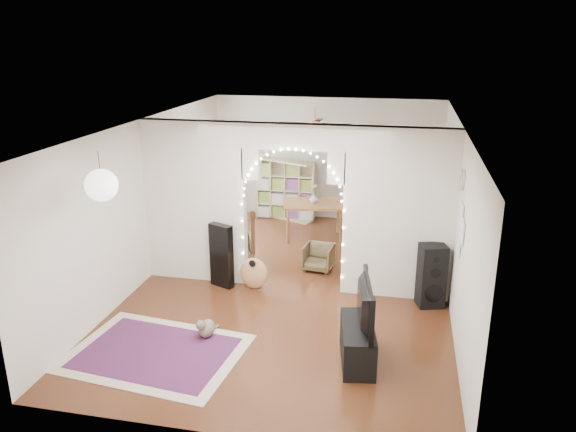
% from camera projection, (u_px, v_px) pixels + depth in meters
% --- Properties ---
extents(floor, '(7.50, 7.50, 0.00)m').
position_uv_depth(floor, '(293.00, 285.00, 9.36)').
color(floor, black).
rests_on(floor, ground).
extents(ceiling, '(5.00, 7.50, 0.02)m').
position_uv_depth(ceiling, '(294.00, 123.00, 8.52)').
color(ceiling, white).
rests_on(ceiling, wall_back).
extents(wall_back, '(5.00, 0.02, 2.70)m').
position_uv_depth(wall_back, '(327.00, 159.00, 12.43)').
color(wall_back, silver).
rests_on(wall_back, floor).
extents(wall_front, '(5.00, 0.02, 2.70)m').
position_uv_depth(wall_front, '(218.00, 320.00, 5.45)').
color(wall_front, silver).
rests_on(wall_front, floor).
extents(wall_left, '(0.02, 7.50, 2.70)m').
position_uv_depth(wall_left, '(148.00, 199.00, 9.43)').
color(wall_left, silver).
rests_on(wall_left, floor).
extents(wall_right, '(0.02, 7.50, 2.70)m').
position_uv_depth(wall_right, '(456.00, 218.00, 8.45)').
color(wall_right, silver).
rests_on(wall_right, floor).
extents(divider_wall, '(5.00, 0.20, 2.70)m').
position_uv_depth(divider_wall, '(293.00, 204.00, 8.92)').
color(divider_wall, silver).
rests_on(divider_wall, floor).
extents(fairy_lights, '(1.64, 0.04, 1.60)m').
position_uv_depth(fairy_lights, '(292.00, 198.00, 8.76)').
color(fairy_lights, '#FFEABF').
rests_on(fairy_lights, divider_wall).
extents(window, '(0.04, 1.20, 1.40)m').
position_uv_depth(window, '(189.00, 167.00, 11.05)').
color(window, white).
rests_on(window, wall_left).
extents(wall_clock, '(0.03, 0.31, 0.31)m').
position_uv_depth(wall_clock, '(463.00, 180.00, 7.67)').
color(wall_clock, white).
rests_on(wall_clock, wall_right).
extents(picture_frames, '(0.02, 0.50, 0.70)m').
position_uv_depth(picture_frames, '(461.00, 231.00, 7.48)').
color(picture_frames, white).
rests_on(picture_frames, wall_right).
extents(paper_lantern, '(0.40, 0.40, 0.40)m').
position_uv_depth(paper_lantern, '(101.00, 185.00, 6.80)').
color(paper_lantern, white).
rests_on(paper_lantern, ceiling).
extents(ceiling_fan, '(1.10, 1.10, 0.30)m').
position_uv_depth(ceiling_fan, '(315.00, 124.00, 10.48)').
color(ceiling_fan, gold).
rests_on(ceiling_fan, ceiling).
extents(area_rug, '(2.37, 1.89, 0.02)m').
position_uv_depth(area_rug, '(156.00, 353.00, 7.37)').
color(area_rug, maroon).
rests_on(area_rug, floor).
extents(guitar_case, '(0.43, 0.29, 1.07)m').
position_uv_depth(guitar_case, '(222.00, 256.00, 9.19)').
color(guitar_case, black).
rests_on(guitar_case, floor).
extents(acoustic_guitar, '(0.48, 0.28, 1.14)m').
position_uv_depth(acoustic_guitar, '(254.00, 261.00, 9.09)').
color(acoustic_guitar, '#BD7F4B').
rests_on(acoustic_guitar, floor).
extents(tabby_cat, '(0.29, 0.49, 0.32)m').
position_uv_depth(tabby_cat, '(206.00, 328.00, 7.74)').
color(tabby_cat, brown).
rests_on(tabby_cat, floor).
extents(floor_speaker, '(0.46, 0.43, 0.99)m').
position_uv_depth(floor_speaker, '(431.00, 276.00, 8.53)').
color(floor_speaker, black).
rests_on(floor_speaker, floor).
extents(media_console, '(0.56, 1.05, 0.50)m').
position_uv_depth(media_console, '(357.00, 343.00, 7.14)').
color(media_console, black).
rests_on(media_console, floor).
extents(tv, '(0.31, 1.08, 0.62)m').
position_uv_depth(tv, '(359.00, 304.00, 6.96)').
color(tv, black).
rests_on(tv, media_console).
extents(bookcase, '(1.33, 0.81, 1.34)m').
position_uv_depth(bookcase, '(286.00, 189.00, 12.58)').
color(bookcase, beige).
rests_on(bookcase, floor).
extents(dining_table, '(1.33, 1.02, 0.76)m').
position_uv_depth(dining_table, '(314.00, 206.00, 11.32)').
color(dining_table, brown).
rests_on(dining_table, floor).
extents(flower_vase, '(0.22, 0.22, 0.19)m').
position_uv_depth(flower_vase, '(314.00, 198.00, 11.27)').
color(flower_vase, silver).
rests_on(flower_vase, dining_table).
extents(dining_chair_left, '(0.72, 0.73, 0.51)m').
position_uv_depth(dining_chair_left, '(237.00, 250.00, 10.21)').
color(dining_chair_left, brown).
rests_on(dining_chair_left, floor).
extents(dining_chair_right, '(0.55, 0.56, 0.46)m').
position_uv_depth(dining_chair_right, '(318.00, 257.00, 9.92)').
color(dining_chair_right, brown).
rests_on(dining_chair_right, floor).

